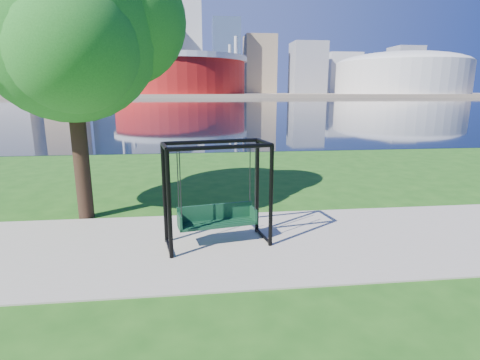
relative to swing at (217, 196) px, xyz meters
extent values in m
plane|color=#1E5114|center=(0.43, 0.47, -1.07)|extent=(900.00, 900.00, 0.00)
cube|color=#9E937F|center=(0.43, -0.03, -1.06)|extent=(120.00, 4.00, 0.03)
cube|color=black|center=(0.43, 102.47, -1.06)|extent=(900.00, 180.00, 0.02)
cube|color=#937F60|center=(0.43, 306.47, -0.07)|extent=(900.00, 228.00, 2.00)
cylinder|color=maroon|center=(-9.57, 235.47, 11.93)|extent=(80.00, 80.00, 22.00)
cylinder|color=silver|center=(-9.57, 235.47, 21.43)|extent=(83.00, 83.00, 3.00)
cylinder|color=silver|center=(23.34, 254.47, 16.93)|extent=(2.00, 2.00, 32.00)
cylinder|color=silver|center=(-42.48, 254.47, 16.93)|extent=(2.00, 2.00, 32.00)
cylinder|color=silver|center=(-42.48, 216.47, 16.93)|extent=(2.00, 2.00, 32.00)
cylinder|color=silver|center=(23.34, 216.47, 16.93)|extent=(2.00, 2.00, 32.00)
cylinder|color=beige|center=(135.43, 235.47, 10.93)|extent=(84.00, 84.00, 20.00)
ellipsoid|color=beige|center=(135.43, 235.47, 19.93)|extent=(84.00, 84.00, 15.12)
cube|color=gray|center=(-139.57, 310.47, 31.93)|extent=(28.00, 28.00, 62.00)
cube|color=#998466|center=(-99.57, 300.47, 44.93)|extent=(26.00, 26.00, 88.00)
cube|color=slate|center=(-69.57, 325.47, 48.43)|extent=(30.00, 24.00, 95.00)
cube|color=gray|center=(-39.57, 305.47, 36.93)|extent=(24.00, 24.00, 72.00)
cube|color=silver|center=(-9.57, 335.47, 40.93)|extent=(32.00, 28.00, 80.00)
cube|color=slate|center=(25.43, 310.47, 29.93)|extent=(22.00, 22.00, 58.00)
cube|color=#998466|center=(55.43, 325.47, 24.93)|extent=(26.00, 26.00, 48.00)
cube|color=gray|center=(95.43, 315.47, 21.93)|extent=(28.00, 24.00, 42.00)
cube|color=silver|center=(135.43, 340.47, 18.93)|extent=(30.00, 26.00, 36.00)
cube|color=gray|center=(185.43, 320.47, 20.93)|extent=(24.00, 24.00, 40.00)
cube|color=#998466|center=(225.43, 335.47, 16.93)|extent=(26.00, 26.00, 32.00)
cylinder|color=black|center=(-0.94, -0.63, 0.02)|extent=(0.10, 0.10, 2.17)
cylinder|color=black|center=(1.10, -0.26, 0.02)|extent=(0.10, 0.10, 2.17)
cylinder|color=black|center=(-1.09, 0.21, 0.02)|extent=(0.10, 0.10, 2.17)
cylinder|color=black|center=(0.95, 0.58, 0.02)|extent=(0.10, 0.10, 2.17)
cylinder|color=black|center=(0.08, -0.44, 1.10)|extent=(2.06, 0.46, 0.09)
cylinder|color=black|center=(-0.07, 0.39, 1.10)|extent=(2.06, 0.46, 0.09)
cylinder|color=black|center=(-1.02, -0.21, 1.10)|extent=(0.24, 0.85, 0.09)
cylinder|color=black|center=(-1.02, -0.21, -1.00)|extent=(0.22, 0.85, 0.07)
cylinder|color=black|center=(1.03, 0.16, 1.10)|extent=(0.24, 0.85, 0.09)
cylinder|color=black|center=(1.03, 0.16, -1.00)|extent=(0.22, 0.85, 0.07)
cube|color=#0E311C|center=(0.00, -0.03, -0.60)|extent=(1.70, 0.72, 0.06)
cube|color=#0E311C|center=(-0.03, 0.16, -0.39)|extent=(1.64, 0.34, 0.36)
cube|color=#0E311C|center=(-0.78, -0.17, -0.47)|extent=(0.12, 0.43, 0.32)
cube|color=#0E311C|center=(0.79, 0.12, -0.47)|extent=(0.12, 0.43, 0.32)
cylinder|color=#2E2D32|center=(-0.73, -0.34, 0.37)|extent=(0.03, 0.03, 1.37)
cylinder|color=#2E2D32|center=(0.80, -0.06, 0.37)|extent=(0.03, 0.03, 1.37)
cylinder|color=#2E2D32|center=(-0.79, 0.01, 0.37)|extent=(0.03, 0.03, 1.37)
cylinder|color=#2E2D32|center=(0.74, 0.29, 0.37)|extent=(0.03, 0.03, 1.37)
cylinder|color=black|center=(-3.30, 2.16, 0.87)|extent=(0.39, 0.39, 3.87)
sphere|color=#1E611C|center=(-3.30, 2.16, 3.51)|extent=(4.23, 4.23, 4.23)
sphere|color=#1E611C|center=(-2.16, 2.68, 3.86)|extent=(3.17, 3.17, 3.17)
sphere|color=#1E611C|center=(-4.36, 1.80, 3.68)|extent=(3.35, 3.35, 3.35)
sphere|color=#1E611C|center=(-2.95, 1.19, 3.07)|extent=(2.82, 2.82, 2.82)
sphere|color=#1E611C|center=(-3.83, 3.21, 4.21)|extent=(2.99, 2.99, 2.99)
camera|label=1|loc=(-0.39, -7.55, 2.14)|focal=28.00mm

